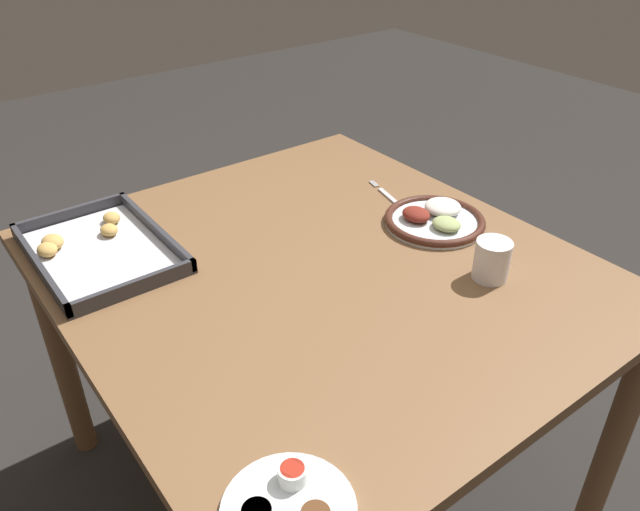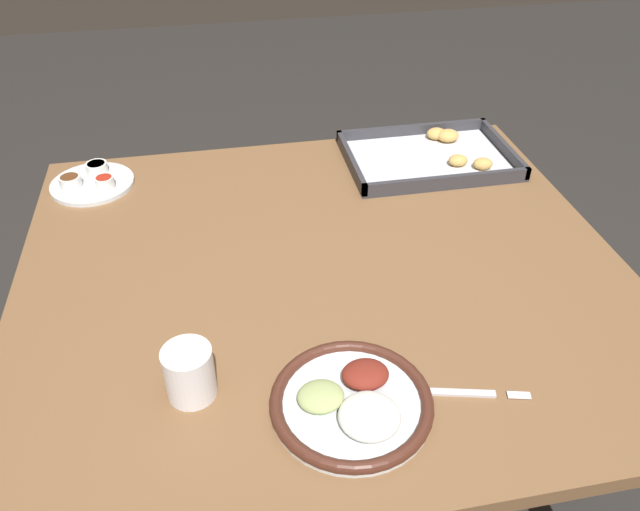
{
  "view_description": "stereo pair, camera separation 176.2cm",
  "coord_description": "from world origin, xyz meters",
  "px_view_note": "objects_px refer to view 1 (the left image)",
  "views": [
    {
      "loc": [
        -0.91,
        0.68,
        1.49
      ],
      "look_at": [
        -0.01,
        0.0,
        0.76
      ],
      "focal_mm": 35.0,
      "sensor_mm": 36.0,
      "label": 1
    },
    {
      "loc": [
        -0.18,
        -0.92,
        1.48
      ],
      "look_at": [
        -0.01,
        0.0,
        0.76
      ],
      "focal_mm": 35.0,
      "sensor_mm": 36.0,
      "label": 2
    }
  ],
  "objects_px": {
    "saucer_plate": "(289,508)",
    "drinking_cup": "(492,260)",
    "baking_tray": "(97,248)",
    "fork": "(391,199)",
    "dinner_plate": "(435,219)"
  },
  "relations": [
    {
      "from": "baking_tray",
      "to": "drinking_cup",
      "type": "height_order",
      "value": "drinking_cup"
    },
    {
      "from": "dinner_plate",
      "to": "drinking_cup",
      "type": "xyz_separation_m",
      "value": [
        -0.23,
        0.07,
        0.03
      ]
    },
    {
      "from": "dinner_plate",
      "to": "baking_tray",
      "type": "bearing_deg",
      "value": 62.58
    },
    {
      "from": "dinner_plate",
      "to": "saucer_plate",
      "type": "distance_m",
      "value": 0.86
    },
    {
      "from": "dinner_plate",
      "to": "drinking_cup",
      "type": "relative_size",
      "value": 2.78
    },
    {
      "from": "dinner_plate",
      "to": "saucer_plate",
      "type": "relative_size",
      "value": 1.3
    },
    {
      "from": "dinner_plate",
      "to": "drinking_cup",
      "type": "height_order",
      "value": "drinking_cup"
    },
    {
      "from": "drinking_cup",
      "to": "baking_tray",
      "type": "bearing_deg",
      "value": 46.49
    },
    {
      "from": "baking_tray",
      "to": "drinking_cup",
      "type": "distance_m",
      "value": 0.87
    },
    {
      "from": "saucer_plate",
      "to": "baking_tray",
      "type": "bearing_deg",
      "value": -2.26
    },
    {
      "from": "dinner_plate",
      "to": "saucer_plate",
      "type": "height_order",
      "value": "dinner_plate"
    },
    {
      "from": "dinner_plate",
      "to": "fork",
      "type": "relative_size",
      "value": 1.19
    },
    {
      "from": "saucer_plate",
      "to": "drinking_cup",
      "type": "xyz_separation_m",
      "value": [
        0.21,
        -0.66,
        0.03
      ]
    },
    {
      "from": "fork",
      "to": "drinking_cup",
      "type": "relative_size",
      "value": 2.33
    },
    {
      "from": "saucer_plate",
      "to": "drinking_cup",
      "type": "relative_size",
      "value": 2.13
    }
  ]
}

